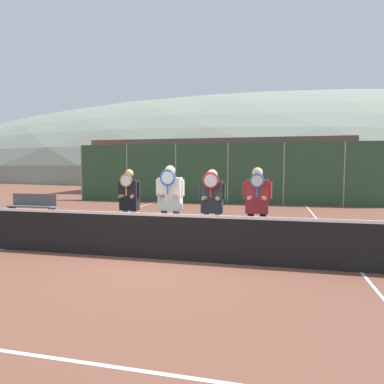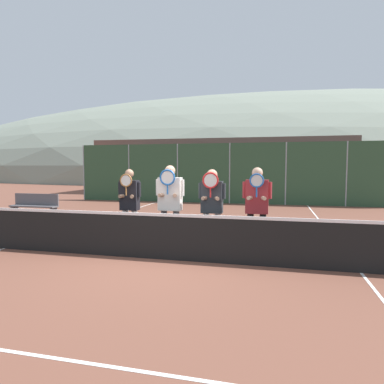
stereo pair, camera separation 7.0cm
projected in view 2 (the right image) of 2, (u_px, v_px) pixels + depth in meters
ground_plane at (160, 259)px, 6.66m from camera, size 120.00×120.00×0.00m
hill_distant at (264, 176)px, 63.34m from camera, size 135.60×75.33×26.37m
clubhouse_building at (222, 167)px, 23.02m from camera, size 15.96×5.50×3.47m
fence_back at (230, 173)px, 16.43m from camera, size 15.72×0.06×2.91m
tennis_net at (160, 236)px, 6.62m from camera, size 9.70×0.09×1.00m
court_line_left_sideline at (80, 225)px, 10.42m from camera, size 0.05×16.00×0.01m
court_line_right_sideline at (333, 237)px, 8.70m from camera, size 0.05×16.00×0.01m
court_line_service_near at (40, 356)px, 3.27m from camera, size 7.21×0.05×0.01m
player_leftmost at (130, 202)px, 7.57m from camera, size 0.53×0.34×1.74m
player_center_left at (170, 200)px, 7.22m from camera, size 0.62×0.34×1.83m
player_center_right at (212, 203)px, 7.11m from camera, size 0.57×0.34×1.74m
player_rightmost at (257, 203)px, 6.89m from camera, size 0.58×0.34×1.79m
car_far_left at (153, 182)px, 20.01m from camera, size 4.21×1.91×1.65m
car_left_of_center at (235, 183)px, 18.79m from camera, size 4.38×1.93×1.70m
car_center at (334, 183)px, 17.38m from camera, size 4.63×1.91×1.84m
bench_courtside at (35, 205)px, 11.84m from camera, size 1.73×0.36×0.85m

